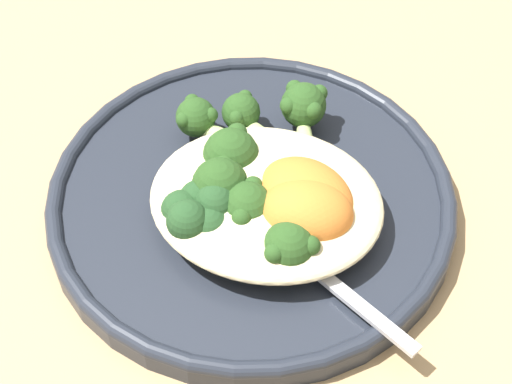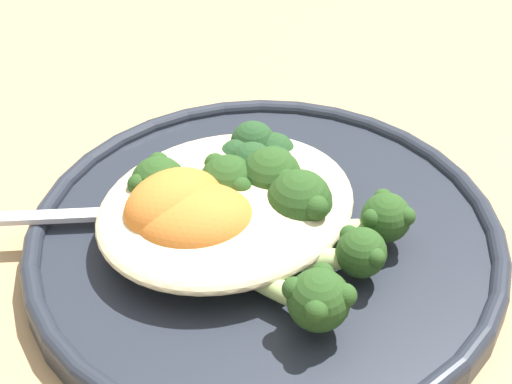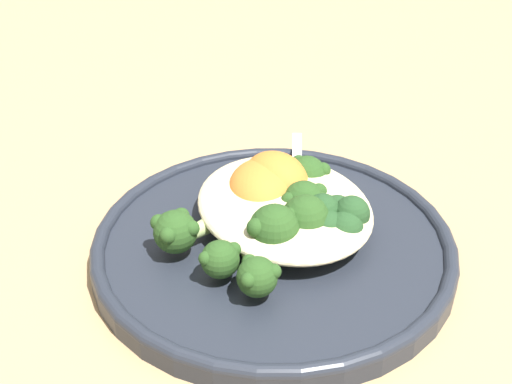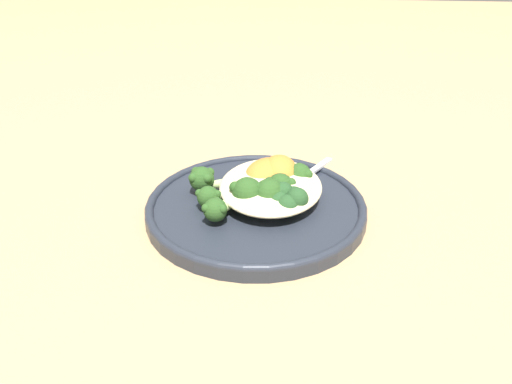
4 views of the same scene
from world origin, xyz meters
name	(u,v)px [view 2 (image 2 of 4)]	position (x,y,z in m)	size (l,w,h in m)	color
ground_plane	(274,252)	(0.00, 0.00, 0.00)	(4.00, 4.00, 0.00)	tan
plate	(269,247)	(-0.01, 0.00, 0.01)	(0.29, 0.29, 0.02)	#232833
quinoa_mound	(227,207)	(-0.02, 0.02, 0.04)	(0.16, 0.14, 0.03)	beige
broccoli_stalk_0	(295,290)	(-0.03, -0.06, 0.04)	(0.05, 0.12, 0.03)	#ADC675
broccoli_stalk_1	(325,254)	(0.00, -0.05, 0.03)	(0.09, 0.08, 0.03)	#ADC675
broccoli_stalk_2	(342,229)	(0.02, -0.04, 0.03)	(0.12, 0.06, 0.03)	#ADC675
broccoli_stalk_3	(292,208)	(0.00, -0.01, 0.04)	(0.08, 0.05, 0.04)	#ADC675
broccoli_stalk_4	(261,194)	(0.00, 0.01, 0.04)	(0.11, 0.07, 0.04)	#ADC675
broccoli_stalk_5	(227,199)	(-0.02, 0.02, 0.04)	(0.07, 0.08, 0.04)	#ADC675
broccoli_stalk_6	(170,197)	(-0.05, 0.04, 0.04)	(0.04, 0.09, 0.04)	#ADC675
sweet_potato_chunk_0	(175,207)	(-0.05, 0.03, 0.04)	(0.06, 0.05, 0.04)	orange
sweet_potato_chunk_1	(195,221)	(-0.05, 0.01, 0.04)	(0.07, 0.06, 0.04)	orange
kale_tuft	(258,158)	(0.02, 0.04, 0.04)	(0.05, 0.05, 0.03)	#234723
spoon	(145,210)	(-0.06, 0.05, 0.03)	(0.12, 0.08, 0.01)	silver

